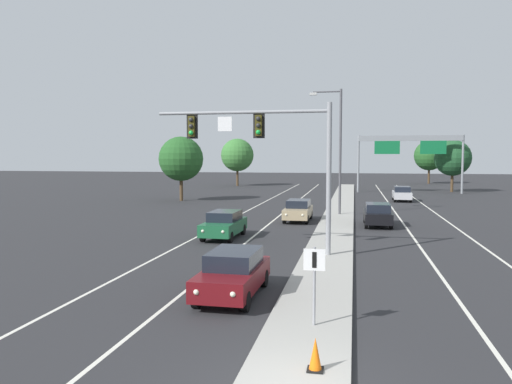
{
  "coord_description": "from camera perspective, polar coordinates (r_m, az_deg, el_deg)",
  "views": [
    {
      "loc": [
        1.21,
        -9.65,
        4.87
      ],
      "look_at": [
        -3.2,
        12.64,
        3.2
      ],
      "focal_mm": 34.97,
      "sensor_mm": 36.0,
      "label": 1
    }
  ],
  "objects": [
    {
      "name": "highway_sign_gantry",
      "position": [
        67.61,
        17.19,
        5.11
      ],
      "size": [
        13.28,
        0.42,
        7.5
      ],
      "color": "gray",
      "rests_on": "ground"
    },
    {
      "name": "car_oncoming_green",
      "position": [
        29.53,
        -3.68,
        -3.69
      ],
      "size": [
        1.89,
        4.5,
        1.58
      ],
      "color": "#195633",
      "rests_on": "ground"
    },
    {
      "name": "edge_stripe_left",
      "position": [
        36.18,
        -3.67,
        -3.53
      ],
      "size": [
        0.14,
        100.0,
        0.01
      ],
      "primitive_type": "cube",
      "color": "silver",
      "rests_on": "ground"
    },
    {
      "name": "median_sign_post",
      "position": [
        14.05,
        6.69,
        -9.34
      ],
      "size": [
        0.6,
        0.1,
        2.2
      ],
      "color": "gray",
      "rests_on": "median_island"
    },
    {
      "name": "tree_far_right_a",
      "position": [
        90.88,
        19.21,
        3.96
      ],
      "size": [
        5.13,
        5.13,
        7.42
      ],
      "color": "#4C3823",
      "rests_on": "ground"
    },
    {
      "name": "car_oncoming_tan",
      "position": [
        37.09,
        4.85,
        -2.08
      ],
      "size": [
        1.85,
        4.48,
        1.58
      ],
      "color": "tan",
      "rests_on": "ground"
    },
    {
      "name": "tree_far_left_b",
      "position": [
        79.77,
        -2.15,
        4.24
      ],
      "size": [
        5.22,
        5.22,
        7.55
      ],
      "color": "#4C3823",
      "rests_on": "ground"
    },
    {
      "name": "tree_far_right_b",
      "position": [
        71.31,
        21.57,
        3.64
      ],
      "size": [
        4.8,
        4.8,
        6.95
      ],
      "color": "#4C3823",
      "rests_on": "ground"
    },
    {
      "name": "edge_stripe_right",
      "position": [
        35.64,
        22.11,
        -3.95
      ],
      "size": [
        0.14,
        100.0,
        0.01
      ],
      "primitive_type": "cube",
      "color": "silver",
      "rests_on": "ground"
    },
    {
      "name": "lane_stripe_receding_center",
      "position": [
        35.16,
        16.82,
        -3.93
      ],
      "size": [
        0.14,
        100.0,
        0.01
      ],
      "primitive_type": "cube",
      "color": "silver",
      "rests_on": "ground"
    },
    {
      "name": "overhead_signal_mast",
      "position": [
        24.01,
        1.72,
        5.43
      ],
      "size": [
        8.53,
        0.44,
        7.2
      ],
      "color": "gray",
      "rests_on": "median_island"
    },
    {
      "name": "tree_far_left_a",
      "position": [
        54.03,
        -8.58,
        3.77
      ],
      "size": [
        4.77,
        4.77,
        6.9
      ],
      "color": "#4C3823",
      "rests_on": "ground"
    },
    {
      "name": "car_oncoming_darkred",
      "position": [
        17.44,
        -2.62,
        -9.22
      ],
      "size": [
        1.88,
        4.49,
        1.58
      ],
      "color": "#5B0F14",
      "rests_on": "ground"
    },
    {
      "name": "street_lamp_median",
      "position": [
        40.61,
        9.31,
        5.45
      ],
      "size": [
        2.58,
        0.28,
        10.0
      ],
      "color": "#4C4C51",
      "rests_on": "median_island"
    },
    {
      "name": "car_receding_black",
      "position": [
        35.42,
        13.74,
        -2.48
      ],
      "size": [
        1.84,
        4.48,
        1.58
      ],
      "color": "black",
      "rests_on": "ground"
    },
    {
      "name": "lane_stripe_oncoming_center",
      "position": [
        35.48,
        1.5,
        -3.68
      ],
      "size": [
        0.14,
        100.0,
        0.01
      ],
      "primitive_type": "cube",
      "color": "silver",
      "rests_on": "ground"
    },
    {
      "name": "median_island",
      "position": [
        28.09,
        8.6,
        -5.67
      ],
      "size": [
        2.4,
        110.0,
        0.15
      ],
      "primitive_type": "cube",
      "color": "#9E9B93",
      "rests_on": "ground"
    },
    {
      "name": "traffic_cone_median_nose",
      "position": [
        11.56,
        6.8,
        -17.98
      ],
      "size": [
        0.36,
        0.36,
        0.74
      ],
      "color": "black",
      "rests_on": "median_island"
    },
    {
      "name": "car_receding_silver",
      "position": [
        55.34,
        16.34,
        -0.16
      ],
      "size": [
        1.9,
        4.5,
        1.58
      ],
      "color": "#B7B7BC",
      "rests_on": "ground"
    }
  ]
}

